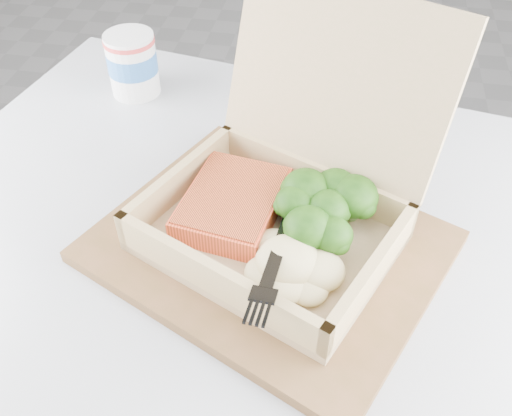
% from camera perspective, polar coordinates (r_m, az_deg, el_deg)
% --- Properties ---
extents(floor, '(4.00, 4.00, 0.00)m').
position_cam_1_polar(floor, '(1.40, 13.39, -13.16)').
color(floor, gray).
rests_on(floor, ground).
extents(cafe_table, '(0.87, 0.87, 0.71)m').
position_cam_1_polar(cafe_table, '(0.73, -3.91, -15.01)').
color(cafe_table, black).
rests_on(cafe_table, floor).
extents(serving_tray, '(0.41, 0.37, 0.01)m').
position_cam_1_polar(serving_tray, '(0.58, 1.25, -3.86)').
color(serving_tray, brown).
rests_on(serving_tray, cafe_table).
extents(takeout_container, '(0.31, 0.31, 0.22)m').
position_cam_1_polar(takeout_container, '(0.57, 3.56, 2.67)').
color(takeout_container, tan).
rests_on(takeout_container, serving_tray).
extents(salmon_fillet, '(0.11, 0.13, 0.03)m').
position_cam_1_polar(salmon_fillet, '(0.59, -2.35, 0.41)').
color(salmon_fillet, '#FF5631').
rests_on(salmon_fillet, takeout_container).
extents(broccoli_pile, '(0.11, 0.11, 0.04)m').
position_cam_1_polar(broccoli_pile, '(0.57, 7.10, -0.66)').
color(broccoli_pile, '#2E6516').
rests_on(broccoli_pile, takeout_container).
extents(mashed_potatoes, '(0.10, 0.09, 0.03)m').
position_cam_1_polar(mashed_potatoes, '(0.53, 3.18, -5.26)').
color(mashed_potatoes, beige).
rests_on(mashed_potatoes, takeout_container).
extents(plastic_fork, '(0.03, 0.16, 0.03)m').
position_cam_1_polar(plastic_fork, '(0.53, 2.66, -2.69)').
color(plastic_fork, black).
rests_on(plastic_fork, mashed_potatoes).
extents(paper_cup, '(0.07, 0.07, 0.09)m').
position_cam_1_polar(paper_cup, '(0.82, -12.27, 14.05)').
color(paper_cup, silver).
rests_on(paper_cup, cafe_table).
extents(receipt, '(0.14, 0.17, 0.00)m').
position_cam_1_polar(receipt, '(0.72, 5.41, 5.99)').
color(receipt, white).
rests_on(receipt, cafe_table).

